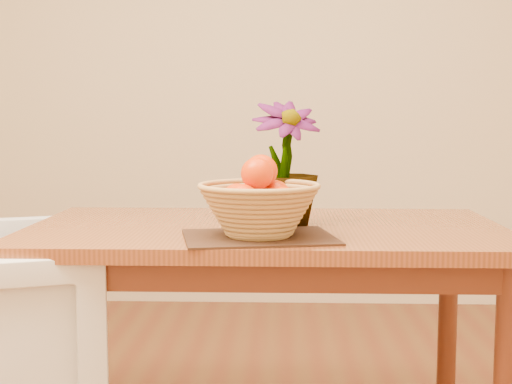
{
  "coord_description": "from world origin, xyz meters",
  "views": [
    {
      "loc": [
        0.05,
        -1.79,
        1.07
      ],
      "look_at": [
        -0.02,
        0.1,
        0.87
      ],
      "focal_mm": 50.0,
      "sensor_mm": 36.0,
      "label": 1
    }
  ],
  "objects": [
    {
      "name": "placemat",
      "position": [
        -0.01,
        0.07,
        0.75
      ],
      "size": [
        0.44,
        0.36,
        0.01
      ],
      "primitive_type": "cube",
      "rotation": [
        0.0,
        0.0,
        0.19
      ],
      "color": "#371D14",
      "rests_on": "table"
    },
    {
      "name": "table",
      "position": [
        0.0,
        0.3,
        0.66
      ],
      "size": [
        1.4,
        0.8,
        0.75
      ],
      "color": "brown",
      "rests_on": "floor"
    },
    {
      "name": "orange_pile",
      "position": [
        -0.01,
        0.07,
        0.88
      ],
      "size": [
        0.2,
        0.21,
        0.16
      ],
      "rotation": [
        0.0,
        0.0,
        0.38
      ],
      "color": "#F73704",
      "rests_on": "wicker_basket"
    },
    {
      "name": "wall_back",
      "position": [
        0.0,
        2.25,
        1.35
      ],
      "size": [
        4.0,
        0.02,
        2.7
      ],
      "primitive_type": "cube",
      "color": "#F4E2B9",
      "rests_on": "floor"
    },
    {
      "name": "wicker_basket",
      "position": [
        -0.01,
        0.07,
        0.82
      ],
      "size": [
        0.33,
        0.33,
        0.13
      ],
      "color": "tan",
      "rests_on": "placemat"
    },
    {
      "name": "potted_plant",
      "position": [
        0.05,
        0.3,
        0.93
      ],
      "size": [
        0.26,
        0.26,
        0.37
      ],
      "primitive_type": "imported",
      "rotation": [
        0.0,
        0.0,
        0.33
      ],
      "color": "#144413",
      "rests_on": "table"
    }
  ]
}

